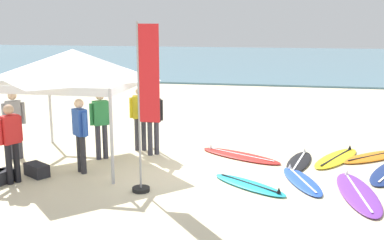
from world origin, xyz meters
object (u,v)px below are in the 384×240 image
(surfboard_orange, at_px, (374,156))
(banner_flag, at_px, (145,116))
(surfboard_cyan, at_px, (249,185))
(surfboard_red, at_px, (240,156))
(canopy_tent, at_px, (73,64))
(person_red, at_px, (11,138))
(surfboard_blue, at_px, (302,181))
(person_blue, at_px, (80,130))
(person_yellow, at_px, (140,114))
(gear_bag_by_pole, at_px, (37,170))
(person_green, at_px, (101,120))
(surfboard_yellow, at_px, (336,158))
(person_grey, at_px, (14,120))
(person_black, at_px, (153,117))
(surfboard_purple, at_px, (358,193))
(surfboard_black, at_px, (299,161))

(surfboard_orange, bearing_deg, banner_flag, -145.68)
(surfboard_cyan, xyz_separation_m, banner_flag, (-2.04, -0.69, 1.54))
(surfboard_red, xyz_separation_m, surfboard_orange, (3.36, 0.58, 0.00))
(canopy_tent, distance_m, person_red, 2.39)
(surfboard_blue, height_order, person_blue, person_blue)
(person_yellow, height_order, banner_flag, banner_flag)
(surfboard_red, distance_m, surfboard_blue, 2.23)
(surfboard_red, height_order, surfboard_orange, same)
(surfboard_blue, bearing_deg, person_red, -168.52)
(surfboard_cyan, relative_size, banner_flag, 0.53)
(person_red, xyz_separation_m, person_blue, (1.13, 0.95, 0.00))
(banner_flag, bearing_deg, surfboard_red, 59.89)
(canopy_tent, distance_m, gear_bag_by_pole, 2.63)
(person_green, relative_size, person_blue, 1.00)
(banner_flag, bearing_deg, gear_bag_by_pole, 170.20)
(surfboard_yellow, height_order, banner_flag, banner_flag)
(person_grey, relative_size, banner_flag, 0.50)
(person_black, bearing_deg, surfboard_cyan, -36.12)
(surfboard_red, distance_m, person_green, 3.62)
(surfboard_blue, relative_size, gear_bag_by_pole, 3.27)
(person_blue, height_order, banner_flag, banner_flag)
(surfboard_purple, distance_m, surfboard_cyan, 2.16)
(person_red, bearing_deg, person_blue, 40.02)
(surfboard_purple, distance_m, person_blue, 6.07)
(person_grey, xyz_separation_m, gear_bag_by_pole, (1.19, -1.14, -0.85))
(surfboard_purple, xyz_separation_m, person_grey, (-8.07, 0.96, 0.95))
(canopy_tent, relative_size, person_red, 1.79)
(surfboard_black, relative_size, person_grey, 1.13)
(canopy_tent, bearing_deg, person_yellow, 42.97)
(person_red, height_order, person_yellow, same)
(surfboard_black, bearing_deg, person_red, -156.27)
(person_grey, height_order, gear_bag_by_pole, person_grey)
(surfboard_red, height_order, person_grey, person_grey)
(surfboard_purple, bearing_deg, person_blue, 177.66)
(person_grey, distance_m, person_red, 1.91)
(canopy_tent, bearing_deg, person_black, 25.92)
(surfboard_purple, bearing_deg, person_yellow, 156.25)
(surfboard_black, relative_size, surfboard_blue, 0.99)
(surfboard_red, distance_m, person_blue, 4.06)
(person_yellow, bearing_deg, person_red, -122.08)
(surfboard_cyan, xyz_separation_m, person_black, (-2.62, 1.91, 0.95))
(canopy_tent, relative_size, person_blue, 1.79)
(surfboard_yellow, relative_size, person_blue, 1.32)
(surfboard_yellow, bearing_deg, surfboard_black, -152.74)
(banner_flag, bearing_deg, surfboard_blue, 20.53)
(person_black, bearing_deg, person_blue, -125.13)
(surfboard_blue, bearing_deg, surfboard_cyan, -156.30)
(surfboard_orange, height_order, person_red, person_red)
(surfboard_yellow, bearing_deg, surfboard_cyan, -130.06)
(person_yellow, distance_m, gear_bag_by_pole, 3.10)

